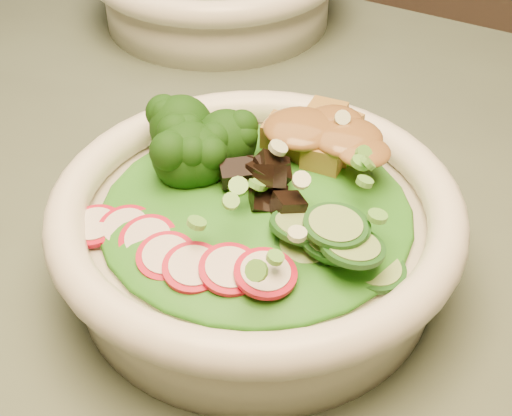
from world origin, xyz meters
The scene contains 10 objects.
dining_table centered at (0.00, 0.00, 0.64)m, with size 1.20×0.80×0.75m.
salad_bowl centered at (0.20, -0.09, 0.79)m, with size 0.29×0.29×0.08m.
lettuce_bed centered at (0.20, -0.09, 0.81)m, with size 0.22×0.22×0.03m, color #1D6B16.
broccoli_florets centered at (0.14, -0.08, 0.83)m, with size 0.08×0.07×0.05m, color black, non-canonical shape.
radish_slices centered at (0.19, -0.16, 0.82)m, with size 0.12×0.04×0.02m, color #B40D26, non-canonical shape.
cucumber_slices centered at (0.27, -0.11, 0.83)m, with size 0.07×0.07×0.04m, color #9DC46D, non-canonical shape.
mushroom_heap centered at (0.20, -0.08, 0.83)m, with size 0.07×0.07×0.04m, color black, non-canonical shape.
tofu_cubes centered at (0.22, -0.03, 0.83)m, with size 0.10×0.06×0.04m, color olive, non-canonical shape.
peanut_sauce centered at (0.22, -0.03, 0.84)m, with size 0.07×0.06×0.02m, color brown.
scallion_garnish centered at (0.20, -0.09, 0.84)m, with size 0.20×0.20×0.03m, color #5EAF3D, non-canonical shape.
Camera 1 is at (0.39, -0.42, 1.12)m, focal length 50.00 mm.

